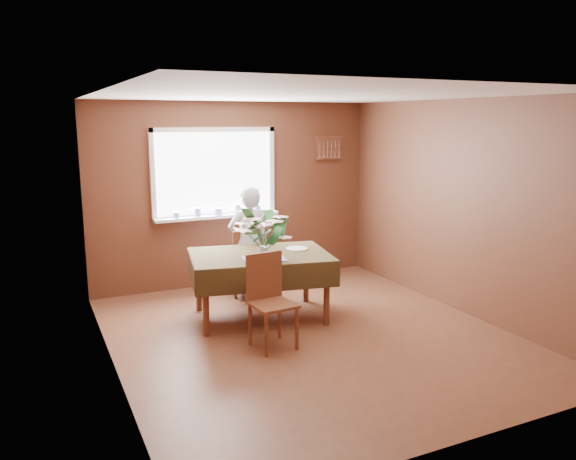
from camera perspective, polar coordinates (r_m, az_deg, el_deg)
name	(u,v)px	position (r m, az deg, el deg)	size (l,w,h in m)	color
floor	(310,336)	(6.09, 2.25, -10.67)	(4.50, 4.50, 0.00)	brown
ceiling	(312,95)	(5.65, 2.45, 13.56)	(4.50, 4.50, 0.00)	white
wall_back	(235,194)	(7.78, -5.36, 3.65)	(4.00, 4.00, 0.00)	brown
wall_front	(467,274)	(3.94, 17.73, -4.33)	(4.00, 4.00, 0.00)	brown
wall_left	(108,238)	(5.14, -17.81, -0.75)	(4.50, 4.50, 0.00)	brown
wall_right	(462,207)	(6.89, 17.27, 2.21)	(4.50, 4.50, 0.00)	brown
window_assembly	(216,188)	(7.62, -7.32, 4.24)	(1.72, 0.20, 1.22)	white
spoon_rack	(329,148)	(8.30, 4.19, 8.30)	(0.44, 0.05, 0.33)	brown
dining_table	(260,262)	(6.42, -2.86, -3.23)	(1.74, 1.35, 0.77)	brown
chair_far	(246,258)	(7.28, -4.31, -2.85)	(0.43, 0.43, 0.92)	brown
chair_near	(269,296)	(5.69, -1.93, -6.72)	(0.44, 0.44, 0.94)	brown
seated_woman	(249,244)	(7.10, -4.00, -1.38)	(0.53, 0.35, 1.45)	white
flower_bouquet	(263,231)	(6.12, -2.53, -0.06)	(0.56, 0.56, 0.48)	white
side_plate	(297,249)	(6.61, 0.90, -1.91)	(0.26, 0.26, 0.01)	white
table_knife	(276,256)	(6.27, -1.23, -2.62)	(0.02, 0.21, 0.00)	silver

